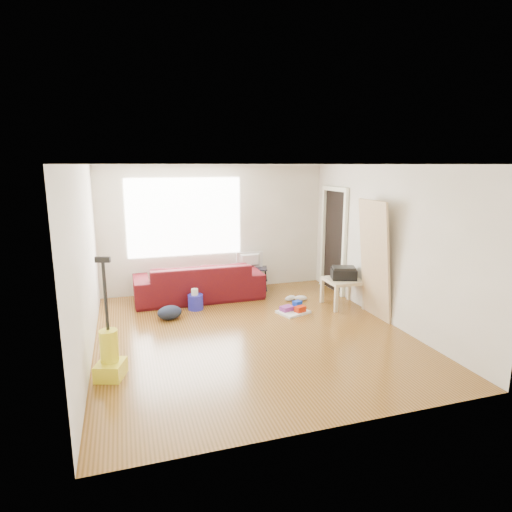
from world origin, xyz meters
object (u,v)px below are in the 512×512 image
object	(u,v)px
side_table	(343,283)
backpack	(170,319)
sofa	(199,299)
cleaning_tray	(294,310)
bucket	(196,309)
vacuum	(110,355)
tv_stand	(250,278)

from	to	relation	value
side_table	backpack	xyz separation A→B (m)	(-3.06, 0.24, -0.42)
sofa	backpack	xyz separation A→B (m)	(-0.66, -0.95, 0.00)
side_table	cleaning_tray	size ratio (longest dim) A/B	1.05
backpack	side_table	bearing A→B (deg)	-20.26
side_table	bucket	distance (m)	2.67
side_table	vacuum	xyz separation A→B (m)	(-3.95, -1.54, -0.15)
side_table	backpack	distance (m)	3.10
tv_stand	backpack	size ratio (longest dim) A/B	1.84
sofa	bucket	world-z (taller)	sofa
backpack	vacuum	distance (m)	2.01
tv_stand	bucket	xyz separation A→B (m)	(-1.27, -0.86, -0.24)
tv_stand	vacuum	xyz separation A→B (m)	(-2.65, -2.99, 0.03)
bucket	cleaning_tray	world-z (taller)	cleaning_tray
backpack	vacuum	world-z (taller)	vacuum
bucket	vacuum	distance (m)	2.55
cleaning_tray	backpack	xyz separation A→B (m)	(-2.07, 0.33, -0.05)
bucket	side_table	bearing A→B (deg)	-13.02
cleaning_tray	backpack	distance (m)	2.10
cleaning_tray	vacuum	world-z (taller)	vacuum
vacuum	side_table	bearing A→B (deg)	40.00
bucket	backpack	distance (m)	0.60
sofa	side_table	bearing A→B (deg)	153.65
backpack	cleaning_tray	bearing A→B (deg)	-24.82
backpack	sofa	bearing A→B (deg)	39.42
tv_stand	bucket	bearing A→B (deg)	-129.05
tv_stand	cleaning_tray	distance (m)	1.59
side_table	backpack	size ratio (longest dim) A/B	1.51
sofa	backpack	distance (m)	1.15
tv_stand	vacuum	bearing A→B (deg)	-114.85
cleaning_tray	sofa	bearing A→B (deg)	137.84
sofa	backpack	bearing A→B (deg)	55.16
side_table	backpack	world-z (taller)	side_table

